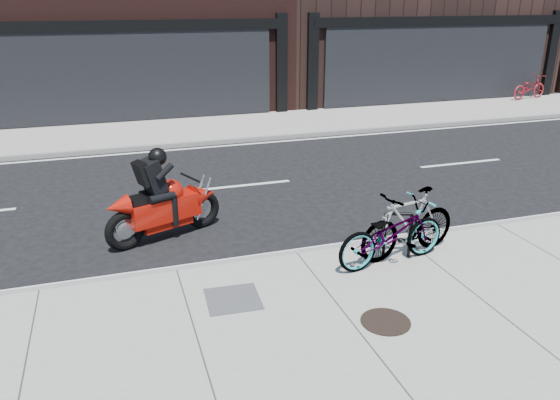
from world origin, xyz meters
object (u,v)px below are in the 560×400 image
object	(u,v)px
bike_rack	(398,231)
bicycle_rear	(409,223)
manhole_cover	(386,322)
bicycle_front	(392,233)
motorcycle	(169,201)
utility_grate	(233,299)
bicycle_far	(529,87)

from	to	relation	value
bike_rack	bicycle_rear	distance (m)	0.22
manhole_cover	bicycle_front	bearing A→B (deg)	59.96
bike_rack	manhole_cover	world-z (taller)	bike_rack
motorcycle	manhole_cover	distance (m)	4.59
utility_grate	bicycle_front	bearing A→B (deg)	7.37
bicycle_rear	motorcycle	size ratio (longest dim) A/B	0.86
bicycle_front	bicycle_far	world-z (taller)	bicycle_front
motorcycle	utility_grate	bearing A→B (deg)	-101.13
bicycle_far	manhole_cover	world-z (taller)	bicycle_far
bicycle_rear	bicycle_far	distance (m)	16.76
bicycle_rear	utility_grate	distance (m)	3.15
bicycle_rear	bicycle_far	xyz separation A→B (m)	(12.29, 11.40, -0.09)
bike_rack	bicycle_front	bearing A→B (deg)	-140.28
bicycle_far	utility_grate	distance (m)	19.44
bike_rack	manhole_cover	size ratio (longest dim) A/B	1.18
bike_rack	motorcycle	world-z (taller)	motorcycle
bike_rack	bicycle_front	distance (m)	0.28
bicycle_front	utility_grate	world-z (taller)	bicycle_front
bike_rack	motorcycle	size ratio (longest dim) A/B	0.36
bicycle_far	utility_grate	world-z (taller)	bicycle_far
motorcycle	manhole_cover	xyz separation A→B (m)	(2.31, -3.93, -0.56)
utility_grate	bike_rack	bearing A→B (deg)	10.20
bike_rack	motorcycle	xyz separation A→B (m)	(-3.40, 2.24, 0.11)
bike_rack	bicycle_front	xyz separation A→B (m)	(-0.21, -0.17, 0.06)
bike_rack	bicycle_rear	bearing A→B (deg)	0.00
bicycle_front	motorcycle	world-z (taller)	motorcycle
bike_rack	utility_grate	bearing A→B (deg)	-169.80
bicycle_front	utility_grate	distance (m)	2.73
bike_rack	utility_grate	xyz separation A→B (m)	(-2.87, -0.52, -0.45)
bike_rack	bicycle_far	size ratio (longest dim) A/B	0.43
bicycle_rear	motorcycle	distance (m)	4.23
bicycle_rear	bicycle_far	bearing A→B (deg)	122.04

